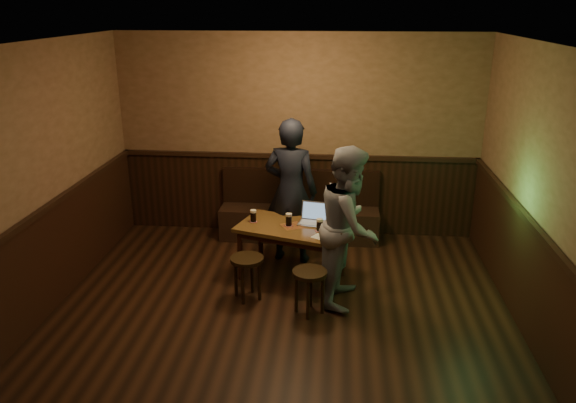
% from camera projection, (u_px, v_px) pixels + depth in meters
% --- Properties ---
extents(room, '(5.04, 6.04, 2.84)m').
position_uv_depth(room, '(275.00, 225.00, 5.22)').
color(room, black).
rests_on(room, ground).
extents(bench, '(2.20, 0.50, 0.95)m').
position_uv_depth(bench, '(299.00, 216.00, 7.89)').
color(bench, black).
rests_on(bench, ground).
extents(pub_table, '(1.40, 1.05, 0.67)m').
position_uv_depth(pub_table, '(292.00, 233.00, 6.63)').
color(pub_table, '#543918').
rests_on(pub_table, ground).
extents(stool_left, '(0.44, 0.44, 0.50)m').
position_uv_depth(stool_left, '(247.00, 266.00, 6.21)').
color(stool_left, black).
rests_on(stool_left, ground).
extents(stool_right, '(0.38, 0.38, 0.50)m').
position_uv_depth(stool_right, '(310.00, 279.00, 5.91)').
color(stool_right, black).
rests_on(stool_right, ground).
extents(pint_left, '(0.10, 0.10, 0.15)m').
position_uv_depth(pint_left, '(253.00, 216.00, 6.71)').
color(pint_left, maroon).
rests_on(pint_left, pub_table).
extents(pint_mid, '(0.10, 0.10, 0.16)m').
position_uv_depth(pint_mid, '(289.00, 220.00, 6.59)').
color(pint_mid, maroon).
rests_on(pint_mid, pub_table).
extents(pint_right, '(0.10, 0.10, 0.15)m').
position_uv_depth(pint_right, '(319.00, 225.00, 6.44)').
color(pint_right, maroon).
rests_on(pint_right, pub_table).
extents(laptop, '(0.38, 0.33, 0.24)m').
position_uv_depth(laptop, '(314.00, 218.00, 6.69)').
color(laptop, silver).
rests_on(laptop, pub_table).
extents(menu, '(0.27, 0.24, 0.00)m').
position_uv_depth(menu, '(322.00, 237.00, 6.28)').
color(menu, silver).
rests_on(menu, pub_table).
extents(person_suit, '(0.75, 0.56, 1.85)m').
position_uv_depth(person_suit, '(291.00, 191.00, 7.01)').
color(person_suit, black).
rests_on(person_suit, ground).
extents(person_grey, '(0.81, 0.96, 1.76)m').
position_uv_depth(person_grey, '(350.00, 226.00, 6.05)').
color(person_grey, gray).
rests_on(person_grey, ground).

